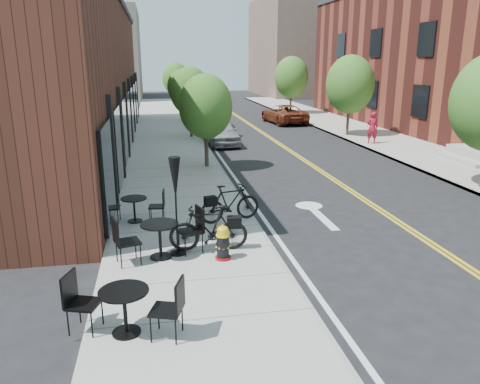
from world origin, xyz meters
TOP-DOWN VIEW (x-y plane):
  - ground at (0.00, 0.00)m, footprint 120.00×120.00m
  - sidewalk_near at (-2.00, 10.00)m, footprint 4.00×70.00m
  - sidewalk_far at (10.00, 10.00)m, footprint 4.00×70.00m
  - building_near at (-6.50, 14.00)m, footprint 5.00×28.00m
  - bg_building_left at (-8.00, 48.00)m, footprint 8.00×14.00m
  - bg_building_right at (16.00, 50.00)m, footprint 10.00×16.00m
  - tree_near_a at (-0.60, 9.00)m, footprint 2.20×2.20m
  - tree_near_b at (-0.60, 17.00)m, footprint 2.30×2.30m
  - tree_near_c at (-0.60, 25.00)m, footprint 2.10×2.10m
  - tree_near_d at (-0.60, 33.00)m, footprint 2.40×2.40m
  - tree_far_b at (8.60, 16.00)m, footprint 2.80×2.80m
  - tree_far_c at (8.60, 28.00)m, footprint 2.80×2.80m
  - fire_hydrant at (-1.31, -0.55)m, footprint 0.36×0.36m
  - bicycle_left at (-1.57, -0.00)m, footprint 1.87×0.69m
  - bicycle_right at (-0.74, 1.94)m, footprint 1.82×0.92m
  - bistro_set_a at (-3.30, -3.21)m, footprint 1.92×1.04m
  - bistro_set_b at (-2.69, -0.22)m, footprint 2.02×1.05m
  - bistro_set_c at (-3.35, 2.38)m, footprint 1.66×0.78m
  - patio_umbrella at (-2.30, -0.09)m, footprint 0.37×0.37m
  - parked_car_a at (0.80, 14.73)m, footprint 1.86×4.05m
  - parked_car_b at (0.98, 21.02)m, footprint 2.13×4.74m
  - parked_car_c at (1.34, 29.40)m, footprint 2.22×4.74m
  - parked_car_far at (6.54, 22.68)m, footprint 2.70×5.01m
  - pedestrian at (8.71, 12.99)m, footprint 0.71×0.57m

SIDE VIEW (x-z plane):
  - ground at x=0.00m, z-range 0.00..0.00m
  - sidewalk_near at x=-2.00m, z-range 0.00..0.12m
  - sidewalk_far at x=10.00m, z-range 0.00..0.12m
  - fire_hydrant at x=-1.31m, z-range 0.10..0.91m
  - bistro_set_c at x=-3.35m, z-range 0.12..1.01m
  - bistro_set_a at x=-3.30m, z-range 0.12..1.13m
  - bicycle_right at x=-0.74m, z-range 0.12..1.17m
  - bistro_set_b at x=-2.69m, z-range 0.12..1.18m
  - parked_car_far at x=6.54m, z-range 0.00..1.33m
  - parked_car_c at x=1.34m, z-range 0.00..1.34m
  - bicycle_left at x=-1.57m, z-range 0.12..1.22m
  - parked_car_a at x=0.80m, z-range 0.00..1.34m
  - parked_car_b at x=0.98m, z-range 0.00..1.51m
  - pedestrian at x=8.71m, z-range 0.12..1.80m
  - patio_umbrella at x=-2.30m, z-range 0.62..2.89m
  - tree_near_c at x=-0.60m, z-range 0.69..4.37m
  - tree_near_a at x=-0.60m, z-range 0.70..4.51m
  - tree_near_b at x=-0.60m, z-range 0.72..4.70m
  - tree_near_d at x=-0.60m, z-range 0.73..4.85m
  - tree_far_b at x=8.60m, z-range 0.75..5.37m
  - tree_far_c at x=8.60m, z-range 0.75..5.37m
  - building_near at x=-6.50m, z-range 0.00..7.00m
  - bg_building_left at x=-8.00m, z-range 0.00..10.00m
  - bg_building_right at x=16.00m, z-range 0.00..12.00m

